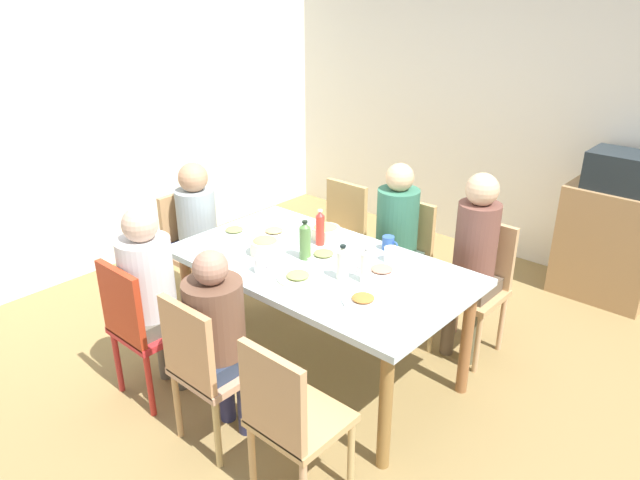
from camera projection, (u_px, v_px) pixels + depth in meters
ground_plane at (320, 368)px, 3.89m from camera, size 5.94×5.94×0.00m
wall_back at (515, 111)px, 5.10m from camera, size 5.08×0.12×2.60m
wall_left at (95, 117)px, 4.87m from camera, size 0.12×5.19×2.60m
dining_table at (320, 275)px, 3.61m from camera, size 1.81×1.03×0.77m
chair_0 at (338, 233)px, 4.66m from camera, size 0.40×0.40×0.90m
chair_1 at (477, 280)px, 3.92m from camera, size 0.40×0.40×0.90m
person_1 at (474, 252)px, 3.77m from camera, size 0.30×0.30×1.27m
chair_2 at (193, 244)px, 4.46m from camera, size 0.40×0.40×0.90m
person_2 at (198, 224)px, 4.33m from camera, size 0.30×0.30×1.16m
chair_3 at (289, 416)px, 2.70m from camera, size 0.40×0.40×0.90m
chair_4 at (140, 323)px, 3.43m from camera, size 0.40×0.40×0.90m
person_4 at (150, 285)px, 3.41m from camera, size 0.31×0.31×1.21m
chair_5 at (402, 255)px, 4.29m from camera, size 0.40×0.40×0.90m
person_5 at (396, 232)px, 4.14m from camera, size 0.30×0.30×1.21m
chair_6 at (206, 364)px, 3.07m from camera, size 0.40×0.40×0.90m
person_6 at (217, 329)px, 3.06m from camera, size 0.31×0.31×1.13m
plate_0 at (324, 255)px, 3.64m from camera, size 0.22×0.22×0.04m
plate_1 at (382, 271)px, 3.44m from camera, size 0.23×0.23×0.04m
plate_2 at (274, 232)px, 3.97m from camera, size 0.22×0.22×0.04m
plate_3 at (363, 300)px, 3.13m from camera, size 0.22×0.22×0.04m
plate_4 at (234, 231)px, 3.98m from camera, size 0.22×0.22×0.04m
plate_5 at (298, 277)px, 3.37m from camera, size 0.24×0.24×0.04m
bowl_0 at (265, 246)px, 3.67m from camera, size 0.19×0.19×0.11m
bowl_1 at (325, 231)px, 3.91m from camera, size 0.19×0.19×0.09m
cup_0 at (262, 265)px, 3.44m from camera, size 0.12×0.08×0.09m
cup_1 at (391, 254)px, 3.58m from camera, size 0.12×0.08×0.09m
cup_2 at (228, 256)px, 3.58m from camera, size 0.11×0.07×0.07m
cup_3 at (352, 263)px, 3.46m from camera, size 0.12×0.08×0.09m
cup_4 at (388, 243)px, 3.74m from camera, size 0.11×0.08×0.09m
bottle_0 at (320, 228)px, 3.77m from camera, size 0.06×0.06×0.24m
bottle_1 at (366, 266)px, 3.31m from camera, size 0.06×0.06×0.22m
bottle_2 at (343, 263)px, 3.34m from camera, size 0.07×0.07×0.21m
bottle_3 at (305, 241)px, 3.58m from camera, size 0.07×0.07×0.25m
side_cabinet at (607, 244)px, 4.62m from camera, size 0.70×0.44×0.90m
microwave at (623, 171)px, 4.38m from camera, size 0.48×0.36×0.28m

